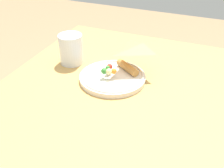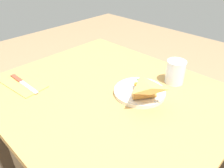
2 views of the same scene
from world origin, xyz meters
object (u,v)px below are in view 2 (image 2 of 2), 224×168
at_px(milk_glass, 175,73).
at_px(butter_knife, 23,82).
at_px(plate_pizza, 140,91).
at_px(napkin_folded, 24,84).
at_px(dining_table, 107,113).

height_order(milk_glass, butter_knife, milk_glass).
bearing_deg(milk_glass, butter_knife, -134.58).
distance_m(plate_pizza, milk_glass, 0.19).
height_order(plate_pizza, napkin_folded, plate_pizza).
xyz_separation_m(milk_glass, napkin_folded, (-0.47, -0.48, -0.05)).
height_order(plate_pizza, butter_knife, plate_pizza).
bearing_deg(plate_pizza, napkin_folded, -143.63).
relative_size(dining_table, plate_pizza, 4.56).
bearing_deg(milk_glass, dining_table, -120.93).
distance_m(napkin_folded, butter_knife, 0.01).
bearing_deg(dining_table, milk_glass, 59.07).
height_order(dining_table, plate_pizza, plate_pizza).
relative_size(plate_pizza, butter_knife, 0.98).
height_order(napkin_folded, butter_knife, butter_knife).
xyz_separation_m(dining_table, napkin_folded, (-0.31, -0.22, 0.12)).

